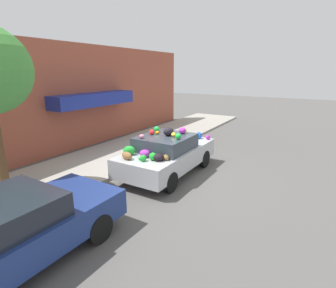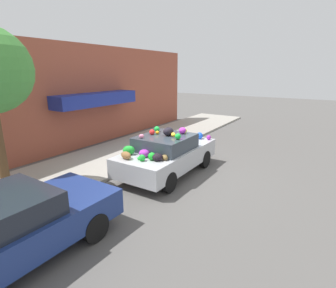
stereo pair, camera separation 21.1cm
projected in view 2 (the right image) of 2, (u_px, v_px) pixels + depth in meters
ground_plane at (164, 172)px, 9.10m from camera, size 60.00×60.00×0.00m
sidewalk_curb at (108, 157)px, 10.48m from camera, size 24.00×3.20×0.10m
building_facade at (69, 98)px, 11.10m from camera, size 18.00×1.20×4.55m
fire_hydrant at (157, 142)px, 11.19m from camera, size 0.20×0.20×0.70m
art_car at (167, 153)px, 8.78m from camera, size 3.91×1.81×1.63m
parked_car_plain at (4, 229)px, 4.63m from camera, size 4.10×1.87×1.32m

